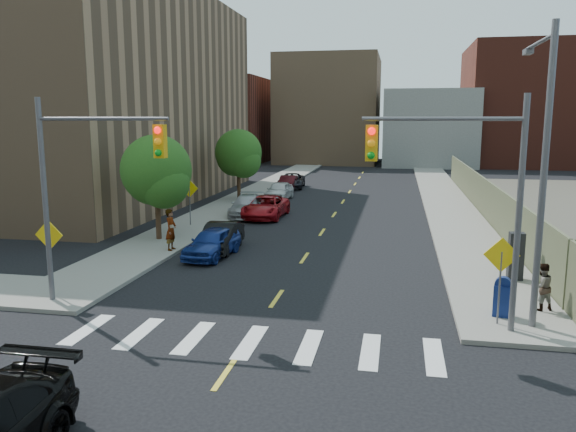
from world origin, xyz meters
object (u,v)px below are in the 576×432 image
at_px(parked_car_maroon, 288,183).
at_px(parked_car_grey, 291,181).
at_px(payphone, 516,256).
at_px(pedestrian_west, 171,230).
at_px(mailbox, 502,297).
at_px(parked_car_silver, 247,206).
at_px(pedestrian_east, 542,287).
at_px(parked_car_red, 266,207).
at_px(parked_car_blue, 212,243).
at_px(parked_car_black, 220,237).
at_px(parked_car_white, 279,191).

relative_size(parked_car_maroon, parked_car_grey, 0.82).
bearing_deg(payphone, pedestrian_west, 171.10).
bearing_deg(mailbox, payphone, 87.80).
xyz_separation_m(parked_car_silver, pedestrian_east, (14.29, -16.17, 0.24)).
relative_size(parked_car_red, pedestrian_west, 2.57).
distance_m(parked_car_blue, mailbox, 13.15).
bearing_deg(mailbox, pedestrian_east, 45.54).
xyz_separation_m(parked_car_black, payphone, (12.85, -2.92, 0.40)).
distance_m(parked_car_grey, pedestrian_west, 25.96).
height_order(parked_car_white, pedestrian_west, pedestrian_west).
height_order(parked_car_maroon, parked_car_grey, parked_car_grey).
distance_m(parked_car_red, parked_car_grey, 15.74).
distance_m(parked_car_red, pedestrian_east, 20.52).
xyz_separation_m(payphone, pedestrian_west, (-15.01, 2.08, 0.06)).
height_order(parked_car_blue, payphone, payphone).
relative_size(parked_car_maroon, pedestrian_west, 2.00).
distance_m(parked_car_black, pedestrian_east, 14.52).
bearing_deg(pedestrian_east, pedestrian_west, -41.92).
relative_size(parked_car_grey, pedestrian_west, 2.45).
height_order(parked_car_red, pedestrian_west, pedestrian_west).
height_order(parked_car_blue, parked_car_grey, parked_car_blue).
height_order(parked_car_red, parked_car_white, parked_car_white).
distance_m(parked_car_red, mailbox, 20.39).
distance_m(pedestrian_west, pedestrian_east, 16.16).
bearing_deg(parked_car_red, pedestrian_west, -100.89).
bearing_deg(parked_car_black, pedestrian_east, -28.68).
height_order(parked_car_black, parked_car_red, parked_car_red).
relative_size(parked_car_white, parked_car_maroon, 1.07).
xyz_separation_m(parked_car_black, pedestrian_east, (12.99, -6.49, 0.26)).
xyz_separation_m(parked_car_black, mailbox, (11.64, -7.34, 0.10)).
bearing_deg(parked_car_black, parked_car_white, 90.57).
xyz_separation_m(parked_car_red, payphone, (12.85, -12.33, 0.37)).
bearing_deg(parked_car_white, parked_car_maroon, 96.84).
bearing_deg(payphone, parked_car_black, 166.19).
height_order(parked_car_maroon, mailbox, mailbox).
bearing_deg(pedestrian_east, parked_car_grey, -87.14).
bearing_deg(parked_car_black, parked_car_grey, 90.82).
bearing_deg(parked_car_grey, parked_car_blue, -92.18).
relative_size(parked_car_silver, mailbox, 3.72).
relative_size(parked_car_blue, pedestrian_west, 2.03).
relative_size(mailbox, pedestrian_west, 0.65).
bearing_deg(parked_car_grey, parked_car_white, -91.46).
bearing_deg(payphone, pedestrian_east, -88.89).
xyz_separation_m(parked_car_red, parked_car_silver, (-1.30, 0.27, -0.01)).
bearing_deg(parked_car_black, parked_car_silver, 95.50).
height_order(pedestrian_west, pedestrian_east, pedestrian_west).
bearing_deg(payphone, parked_car_grey, 115.79).
xyz_separation_m(parked_car_black, parked_car_silver, (-1.30, 9.68, 0.02)).
xyz_separation_m(pedestrian_west, pedestrian_east, (15.14, -5.65, -0.20)).
bearing_deg(pedestrian_east, parked_car_maroon, -85.92).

